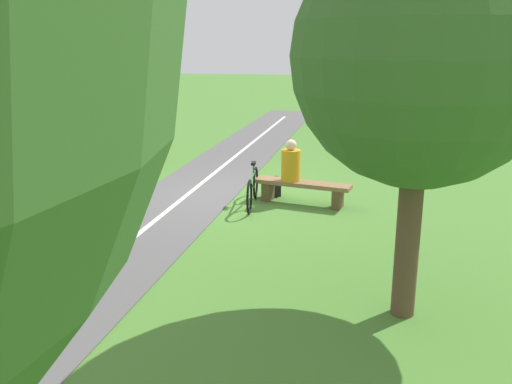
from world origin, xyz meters
name	(u,v)px	position (x,y,z in m)	size (l,w,h in m)	color
ground_plane	(226,195)	(0.00, 0.00, 0.00)	(80.00, 80.00, 0.00)	#477A2D
paved_path	(97,267)	(0.93, 4.00, 0.01)	(1.99, 36.00, 0.02)	#565454
path_centre_line	(97,267)	(0.93, 4.00, 0.02)	(0.10, 32.00, 0.00)	silver
bench	(302,188)	(-1.62, 0.36, 0.32)	(1.94, 0.80, 0.45)	brown
person_seated	(291,163)	(-1.38, 0.31, 0.79)	(0.45, 0.45, 0.81)	orange
bicycle	(253,188)	(-0.69, 0.64, 0.34)	(0.16, 1.70, 0.83)	black
backpack	(271,187)	(-0.95, -0.04, 0.20)	(0.40, 0.37, 0.40)	black
fence_roadside	(86,163)	(2.68, 0.71, 0.73)	(0.38, 8.74, 1.27)	brown
tree_by_path	(422,58)	(-3.20, 4.63, 2.92)	(2.76, 2.76, 4.32)	brown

